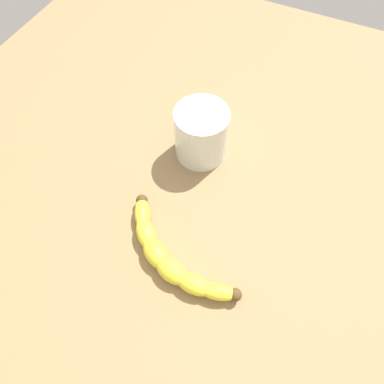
# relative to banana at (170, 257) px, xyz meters

# --- Properties ---
(wooden_tabletop) EXTENTS (1.20, 1.20, 0.03)m
(wooden_tabletop) POSITION_rel_banana_xyz_m (0.12, -0.01, -0.03)
(wooden_tabletop) COLOR olive
(wooden_tabletop) RESTS_ON ground
(banana) EXTENTS (0.12, 0.22, 0.03)m
(banana) POSITION_rel_banana_xyz_m (0.00, 0.00, 0.00)
(banana) COLOR yellow
(banana) RESTS_ON wooden_tabletop
(smoothie_glass) EXTENTS (0.09, 0.09, 0.10)m
(smoothie_glass) POSITION_rel_banana_xyz_m (0.21, 0.04, 0.03)
(smoothie_glass) COLOR silver
(smoothie_glass) RESTS_ON wooden_tabletop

